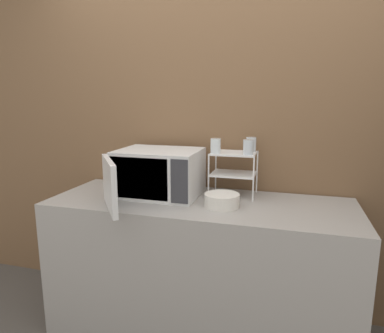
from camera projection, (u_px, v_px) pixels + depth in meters
wall_back at (214, 131)px, 2.44m from camera, size 8.00×0.06×2.60m
counter at (199, 267)px, 2.24m from camera, size 1.91×0.69×0.90m
microwave at (157, 173)px, 2.26m from camera, size 0.56×0.77×0.30m
dish_rack at (234, 164)px, 2.25m from camera, size 0.30×0.23×0.29m
glass_front_left at (216, 146)px, 2.19m from camera, size 0.07×0.07×0.10m
glass_back_right at (251, 144)px, 2.26m from camera, size 0.07×0.07×0.10m
glass_front_right at (248, 147)px, 2.13m from camera, size 0.07×0.07×0.10m
bowl at (222, 200)px, 2.04m from camera, size 0.21×0.21×0.08m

